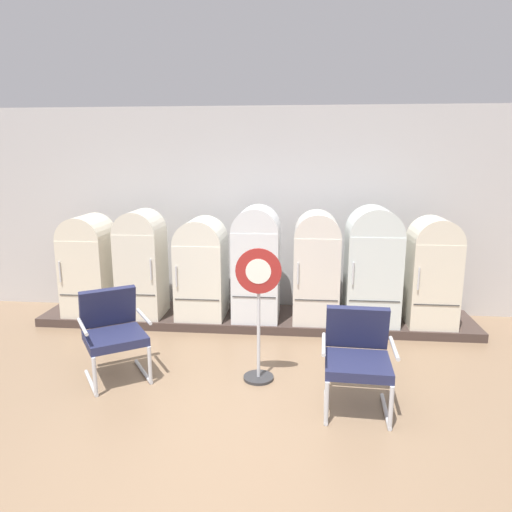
{
  "coord_description": "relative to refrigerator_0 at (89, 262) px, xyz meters",
  "views": [
    {
      "loc": [
        0.62,
        -3.26,
        2.34
      ],
      "look_at": [
        0.04,
        2.75,
        1.02
      ],
      "focal_mm": 33.24,
      "sensor_mm": 36.0,
      "label": 1
    }
  ],
  "objects": [
    {
      "name": "ground",
      "position": [
        2.32,
        -2.92,
        -0.87
      ],
      "size": [
        12.0,
        10.0,
        0.05
      ],
      "primitive_type": "cube",
      "color": "#856A4F"
    },
    {
      "name": "back_wall",
      "position": [
        2.32,
        0.74,
        0.66
      ],
      "size": [
        11.76,
        0.12,
        2.98
      ],
      "color": "beige",
      "rests_on": "ground"
    },
    {
      "name": "display_plinth",
      "position": [
        2.32,
        0.11,
        -0.79
      ],
      "size": [
        5.96,
        0.95,
        0.12
      ],
      "primitive_type": "cube",
      "color": "#42342E",
      "rests_on": "ground"
    },
    {
      "name": "refrigerator_0",
      "position": [
        0.0,
        0.0,
        0.0
      ],
      "size": [
        0.61,
        0.68,
        1.38
      ],
      "color": "silver",
      "rests_on": "display_plinth"
    },
    {
      "name": "refrigerator_1",
      "position": [
        0.77,
        -0.03,
        0.05
      ],
      "size": [
        0.58,
        0.62,
        1.47
      ],
      "color": "silver",
      "rests_on": "display_plinth"
    },
    {
      "name": "refrigerator_2",
      "position": [
        1.6,
        0.01,
        -0.02
      ],
      "size": [
        0.64,
        0.71,
        1.36
      ],
      "color": "silver",
      "rests_on": "display_plinth"
    },
    {
      "name": "refrigerator_3",
      "position": [
        2.35,
        0.01,
        0.08
      ],
      "size": [
        0.61,
        0.7,
        1.53
      ],
      "color": "white",
      "rests_on": "display_plinth"
    },
    {
      "name": "refrigerator_4",
      "position": [
        3.16,
        0.01,
        0.05
      ],
      "size": [
        0.6,
        0.71,
        1.46
      ],
      "color": "silver",
      "rests_on": "display_plinth"
    },
    {
      "name": "refrigerator_5",
      "position": [
        3.89,
        0.01,
        0.08
      ],
      "size": [
        0.69,
        0.69,
        1.54
      ],
      "color": "silver",
      "rests_on": "display_plinth"
    },
    {
      "name": "refrigerator_6",
      "position": [
        4.65,
        -0.03,
        0.02
      ],
      "size": [
        0.61,
        0.62,
        1.42
      ],
      "color": "silver",
      "rests_on": "display_plinth"
    },
    {
      "name": "armchair_left",
      "position": [
        1.0,
        -1.65,
        -0.32
      ],
      "size": [
        0.85,
        0.87,
        0.93
      ],
      "color": "silver",
      "rests_on": "ground"
    },
    {
      "name": "armchair_right",
      "position": [
        3.49,
        -2.04,
        -0.32
      ],
      "size": [
        0.68,
        0.68,
        0.93
      ],
      "color": "silver",
      "rests_on": "ground"
    },
    {
      "name": "sign_stand",
      "position": [
        2.53,
        -1.6,
        -0.15
      ],
      "size": [
        0.46,
        0.32,
        1.41
      ],
      "color": "#2D2D30",
      "rests_on": "ground"
    }
  ]
}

